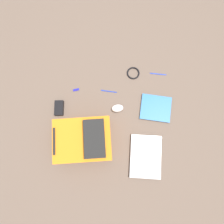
{
  "coord_description": "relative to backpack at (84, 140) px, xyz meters",
  "views": [
    {
      "loc": [
        -0.26,
        -0.04,
        1.47
      ],
      "look_at": [
        -0.0,
        -0.03,
        0.02
      ],
      "focal_mm": 29.29,
      "sensor_mm": 36.0,
      "label": 1
    }
  ],
  "objects": [
    {
      "name": "laptop",
      "position": [
        -0.1,
        -0.47,
        -0.08
      ],
      "size": [
        0.33,
        0.24,
        0.03
      ],
      "color": "#929296",
      "rests_on": "ground_plane"
    },
    {
      "name": "power_brick",
      "position": [
        0.25,
        0.23,
        -0.08
      ],
      "size": [
        0.13,
        0.08,
        0.03
      ],
      "primitive_type": "cube",
      "rotation": [
        0.0,
        0.0,
        4.77
      ],
      "color": "black",
      "rests_on": "ground_plane"
    },
    {
      "name": "pen_black",
      "position": [
        0.58,
        -0.57,
        -0.09
      ],
      "size": [
        0.02,
        0.14,
        0.01
      ],
      "primitive_type": "cylinder",
      "rotation": [
        1.57,
        0.0,
        6.23
      ],
      "color": "#1933B2",
      "rests_on": "ground_plane"
    },
    {
      "name": "backpack",
      "position": [
        0.0,
        0.0,
        0.0
      ],
      "size": [
        0.36,
        0.44,
        0.21
      ],
      "color": "orange",
      "rests_on": "ground_plane"
    },
    {
      "name": "cable_coil",
      "position": [
        0.58,
        -0.36,
        -0.09
      ],
      "size": [
        0.11,
        0.11,
        0.01
      ],
      "primitive_type": "torus",
      "color": "black",
      "rests_on": "ground_plane"
    },
    {
      "name": "book_comic",
      "position": [
        0.28,
        -0.55,
        -0.09
      ],
      "size": [
        0.23,
        0.26,
        0.02
      ],
      "color": "silver",
      "rests_on": "ground_plane"
    },
    {
      "name": "pen_blue",
      "position": [
        0.41,
        -0.16,
        -0.09
      ],
      "size": [
        0.02,
        0.13,
        0.01
      ],
      "primitive_type": "cylinder",
      "rotation": [
        1.57,
        0.0,
        -0.09
      ],
      "color": "#1933B2",
      "rests_on": "ground_plane"
    },
    {
      "name": "usb_stick",
      "position": [
        0.41,
        0.11,
        -0.09
      ],
      "size": [
        0.03,
        0.05,
        0.01
      ],
      "primitive_type": "cube",
      "rotation": [
        0.0,
        0.0,
        0.29
      ],
      "color": "#191999",
      "rests_on": "ground_plane"
    },
    {
      "name": "computer_mouse",
      "position": [
        0.27,
        -0.24,
        -0.07
      ],
      "size": [
        0.08,
        0.11,
        0.04
      ],
      "primitive_type": "ellipsoid",
      "rotation": [
        0.0,
        0.0,
        0.22
      ],
      "color": "silver",
      "rests_on": "ground_plane"
    },
    {
      "name": "ground_plane",
      "position": [
        0.24,
        -0.17,
        -0.09
      ],
      "size": [
        3.38,
        3.38,
        0.0
      ],
      "primitive_type": "plane",
      "color": "brown"
    }
  ]
}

